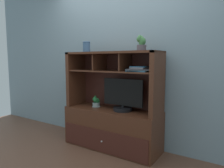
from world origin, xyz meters
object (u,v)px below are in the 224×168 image
Objects in this scene: media_console at (112,118)px; potted_orchid at (96,102)px; potted_succulent at (141,43)px; ceramic_vase at (87,47)px; tv_monitor at (123,97)px; magazine_stack_left at (140,69)px.

media_console reaches higher than potted_orchid.
media_console is 1.15m from potted_succulent.
media_console is at bearing 0.66° from ceramic_vase.
potted_succulent is (0.28, -0.03, 0.72)m from tv_monitor.
magazine_stack_left is 0.33m from potted_succulent.
tv_monitor is at bearing 174.76° from potted_succulent.
ceramic_vase is (-0.92, 0.05, 0.31)m from magazine_stack_left.
magazine_stack_left is 0.97m from ceramic_vase.
magazine_stack_left is 1.75× the size of potted_succulent.
magazine_stack_left reaches higher than tv_monitor.
ceramic_vase is at bearing 178.61° from potted_orchid.
ceramic_vase is (-0.92, 0.02, -0.01)m from potted_succulent.
tv_monitor is 0.95m from ceramic_vase.
tv_monitor is (0.18, -0.00, 0.33)m from media_console.
potted_succulent is at bearing -5.24° from tv_monitor.
potted_succulent is at bearing -3.58° from media_console.
tv_monitor is at bearing 0.79° from potted_orchid.
media_console is at bearing 176.42° from potted_succulent.
potted_succulent reaches higher than ceramic_vase.
ceramic_vase is (-0.46, -0.01, 1.04)m from media_console.
ceramic_vase is at bearing 178.54° from potted_succulent.
magazine_stack_left is at bearing -6.82° from media_console.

